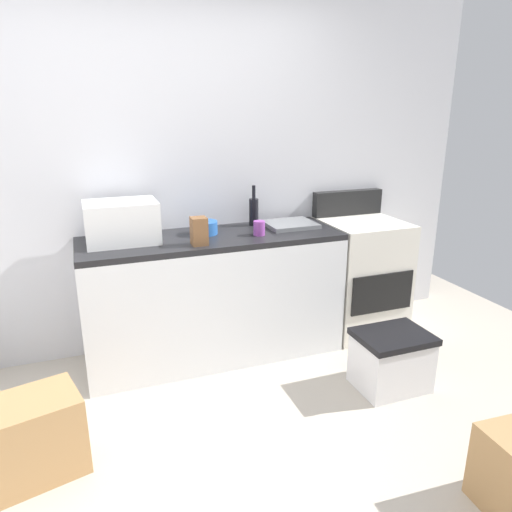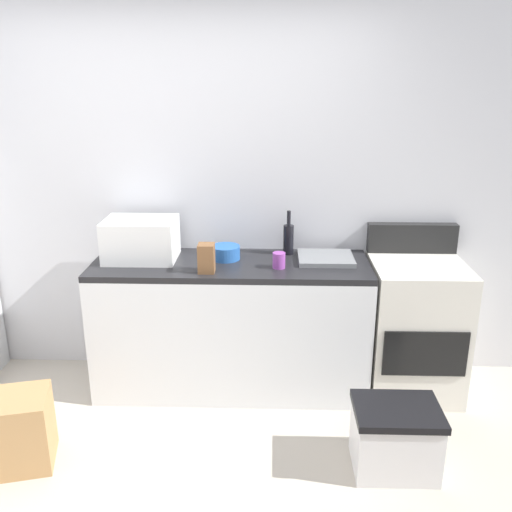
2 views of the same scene
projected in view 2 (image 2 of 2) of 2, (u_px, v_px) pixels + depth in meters
The scene contains 11 objects.
ground_plane at pixel (155, 512), 2.75m from camera, with size 6.00×6.00×0.00m, color #B2A899.
wall_back at pixel (190, 191), 3.81m from camera, with size 5.00×0.10×2.60m, color silver.
kitchen_counter at pixel (232, 325), 3.73m from camera, with size 1.80×0.60×0.90m.
stove_oven at pixel (414, 325), 3.70m from camera, with size 0.60×0.61×1.10m.
microwave at pixel (141, 239), 3.62m from camera, with size 0.46×0.34×0.27m, color white.
sink_basin at pixel (326, 258), 3.63m from camera, with size 0.36×0.32×0.03m, color slate.
wine_bottle at pixel (288, 238), 3.73m from camera, with size 0.07×0.07×0.30m.
coffee_mug at pixel (279, 260), 3.48m from camera, with size 0.08×0.08×0.10m, color purple.
knife_block at pixel (206, 258), 3.39m from camera, with size 0.10×0.10×0.18m, color brown.
mixing_bowl at pixel (226, 252), 3.65m from camera, with size 0.19×0.19×0.09m, color #2659A5.
storage_bin at pixel (395, 438), 3.00m from camera, with size 0.46×0.36×0.38m.
Camera 2 is at (0.57, -2.19, 2.07)m, focal length 38.87 mm.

